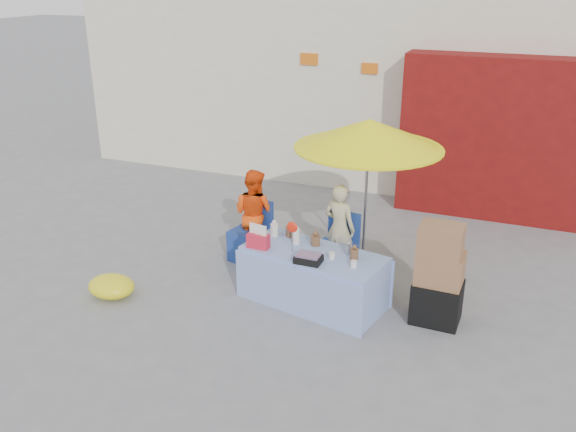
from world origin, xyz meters
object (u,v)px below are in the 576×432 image
at_px(market_table, 313,276).
at_px(vendor_orange, 254,214).
at_px(chair_right, 336,257).
at_px(vendor_beige, 339,228).
at_px(umbrella, 369,134).
at_px(chair_left, 251,242).
at_px(box_stack, 439,278).

bearing_deg(market_table, vendor_orange, 154.48).
distance_m(chair_right, vendor_beige, 0.39).
bearing_deg(umbrella, chair_right, -136.19).
relative_size(chair_left, vendor_orange, 0.66).
xyz_separation_m(chair_right, box_stack, (1.44, -0.68, 0.30)).
height_order(market_table, umbrella, umbrella).
height_order(vendor_orange, umbrella, umbrella).
xyz_separation_m(chair_right, umbrella, (0.30, 0.28, 1.64)).
xyz_separation_m(chair_left, box_stack, (2.69, -0.68, 0.30)).
xyz_separation_m(vendor_beige, box_stack, (1.44, -0.81, -0.06)).
bearing_deg(chair_right, box_stack, -13.10).
relative_size(vendor_orange, vendor_beige, 1.04).
bearing_deg(chair_right, vendor_orange, -173.98).
distance_m(chair_right, box_stack, 1.62).
height_order(vendor_orange, vendor_beige, vendor_orange).
xyz_separation_m(vendor_orange, umbrella, (1.55, 0.15, 1.25)).
height_order(market_table, box_stack, box_stack).
xyz_separation_m(market_table, vendor_orange, (-1.21, 0.93, 0.30)).
distance_m(market_table, umbrella, 1.91).
height_order(chair_right, box_stack, box_stack).
bearing_deg(market_table, box_stack, 16.25).
xyz_separation_m(market_table, chair_left, (-1.21, 0.79, -0.09)).
distance_m(vendor_orange, vendor_beige, 1.25).
distance_m(market_table, box_stack, 1.50).
height_order(chair_right, vendor_orange, vendor_orange).
xyz_separation_m(market_table, chair_right, (0.04, 0.79, -0.09)).
xyz_separation_m(chair_right, vendor_beige, (-0.00, 0.13, 0.36)).
distance_m(vendor_orange, umbrella, 2.00).
bearing_deg(umbrella, box_stack, -40.15).
bearing_deg(vendor_beige, box_stack, 162.73).
bearing_deg(chair_left, vendor_orange, 103.56).
xyz_separation_m(market_table, box_stack, (1.48, 0.11, 0.21)).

